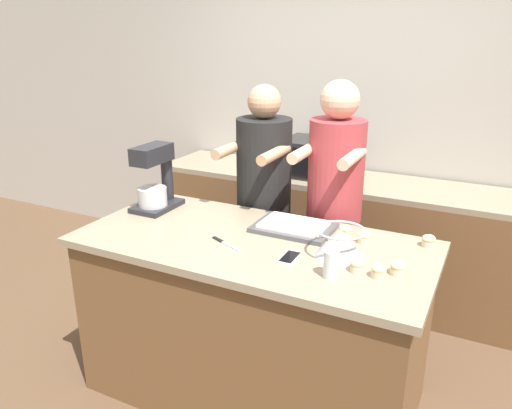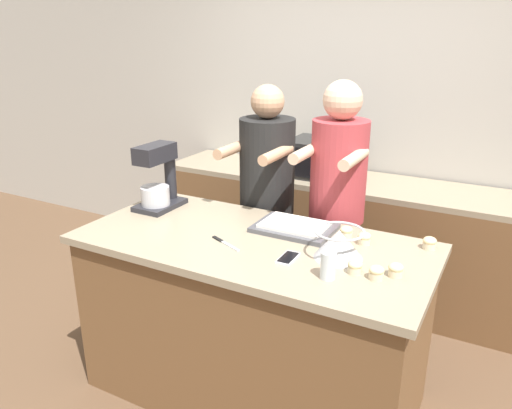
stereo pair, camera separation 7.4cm
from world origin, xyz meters
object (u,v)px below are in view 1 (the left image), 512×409
cupcake_0 (429,241)px  cupcake_5 (379,271)px  cupcake_3 (357,265)px  cell_phone (290,258)px  knife (224,243)px  cupcake_1 (398,268)px  stand_mixer (155,181)px  microwave_oven (314,157)px  drinking_glass (331,264)px  cupcake_2 (346,231)px  mixing_bowl (340,242)px  person_right (333,216)px  cupcake_4 (364,237)px  baking_tray (294,227)px  person_left (264,210)px

cupcake_0 → cupcake_5: (-0.14, -0.43, 0.00)m
cupcake_3 → cell_phone: bearing=-177.8°
knife → cupcake_3: cupcake_3 is taller
knife → cupcake_3: bearing=-0.1°
cupcake_3 → cupcake_0: bearing=60.5°
cupcake_0 → cupcake_1: bearing=-101.5°
stand_mixer → microwave_oven: (0.55, 1.22, -0.07)m
cell_phone → drinking_glass: (0.23, -0.09, 0.06)m
stand_mixer → drinking_glass: bearing=-17.0°
cupcake_2 → mixing_bowl: bearing=-79.9°
cupcake_2 → cupcake_3: 0.40m
person_right → cupcake_2: bearing=-63.1°
knife → cupcake_5: bearing=-0.8°
stand_mixer → drinking_glass: 1.28m
stand_mixer → knife: size_ratio=1.86×
drinking_glass → cupcake_4: drinking_glass is taller
person_right → microwave_oven: bearing=118.2°
cupcake_1 → knife: bearing=-176.3°
mixing_bowl → drinking_glass: size_ratio=1.95×
cupcake_3 → cupcake_2: bearing=114.2°
stand_mixer → cupcake_4: (1.25, 0.06, -0.14)m
baking_tray → cupcake_3: 0.55m
mixing_bowl → knife: mixing_bowl is taller
person_left → cupcake_2: person_left is taller
cupcake_1 → cupcake_3: size_ratio=1.00×
drinking_glass → cupcake_2: bearing=99.2°
stand_mixer → cupcake_5: stand_mixer is taller
person_left → cupcake_1: 1.19m
cupcake_2 → cupcake_3: bearing=-65.8°
mixing_bowl → microwave_oven: (-0.64, 1.37, 0.03)m
cupcake_5 → microwave_oven: bearing=119.7°
person_right → knife: person_right is taller
person_right → drinking_glass: size_ratio=13.85×
cell_phone → cupcake_1: bearing=8.0°
cupcake_2 → cupcake_5: bearing=-55.0°
cupcake_0 → cupcake_3: bearing=-119.5°
knife → cupcake_0: size_ratio=3.12×
baking_tray → cupcake_3: bearing=-36.6°
person_right → stand_mixer: bearing=-154.5°
baking_tray → cupcake_5: (0.54, -0.34, 0.01)m
cupcake_0 → cupcake_2: bearing=-171.8°
cupcake_2 → drinking_glass: bearing=-80.8°
mixing_bowl → drinking_glass: 0.22m
knife → drinking_glass: bearing=-9.9°
cell_phone → cupcake_2: cupcake_2 is taller
cupcake_0 → cupcake_5: 0.46m
person_left → knife: (0.13, -0.72, 0.08)m
drinking_glass → cupcake_0: bearing=58.0°
cupcake_0 → cell_phone: bearing=-142.0°
person_left → stand_mixer: 0.71m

